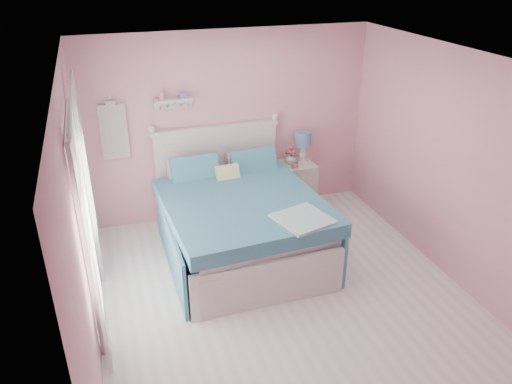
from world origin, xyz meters
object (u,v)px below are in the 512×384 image
bed (239,222)px  teacup (295,165)px  vase (290,158)px  nightstand (296,186)px  table_lamp (303,141)px

bed → teacup: bearing=32.3°
bed → vase: bearing=38.1°
nightstand → table_lamp: bearing=25.0°
bed → vase: size_ratio=14.70×
teacup → table_lamp: bearing=44.7°
nightstand → vase: (-0.09, 0.03, 0.44)m
table_lamp → teacup: bearing=-135.3°
bed → vase: (1.05, 0.92, 0.37)m
bed → nightstand: bed is taller
bed → teacup: (1.05, 0.75, 0.33)m
table_lamp → nightstand: bearing=-155.0°
vase → teacup: (0.00, -0.17, -0.04)m
vase → bed: bearing=-138.6°
bed → table_lamp: bed is taller
nightstand → table_lamp: size_ratio=1.58×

